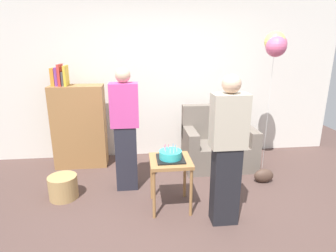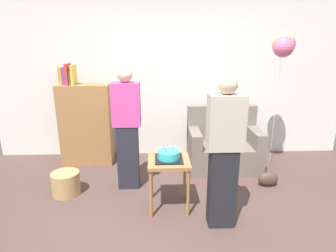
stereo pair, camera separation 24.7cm
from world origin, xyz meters
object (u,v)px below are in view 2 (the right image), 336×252
(wicker_basket, at_px, (66,183))
(handbag, at_px, (268,179))
(couch, at_px, (223,146))
(person_blowing_candles, at_px, (127,129))
(person_holding_cake, at_px, (224,153))
(birthday_cake, at_px, (169,155))
(balloon_bunch, at_px, (284,44))
(side_table, at_px, (169,167))
(bookshelf, at_px, (86,123))

(wicker_basket, relative_size, handbag, 1.29)
(couch, xyz_separation_m, wicker_basket, (-2.24, -0.77, -0.19))
(person_blowing_candles, xyz_separation_m, person_holding_cake, (1.08, -0.89, 0.00))
(birthday_cake, relative_size, wicker_basket, 0.89)
(balloon_bunch, bearing_deg, person_blowing_candles, -169.44)
(couch, distance_m, person_blowing_candles, 1.63)
(person_holding_cake, height_order, balloon_bunch, balloon_bunch)
(birthday_cake, distance_m, person_holding_cake, 0.67)
(person_holding_cake, xyz_separation_m, handbag, (0.85, 0.82, -0.73))
(side_table, relative_size, balloon_bunch, 0.30)
(person_holding_cake, xyz_separation_m, balloon_bunch, (1.06, 1.29, 1.07))
(couch, distance_m, side_table, 1.46)
(handbag, bearing_deg, wicker_basket, -177.71)
(person_blowing_candles, bearing_deg, bookshelf, 113.20)
(birthday_cake, xyz_separation_m, wicker_basket, (-1.34, 0.36, -0.52))
(couch, bearing_deg, balloon_bunch, -15.31)
(person_holding_cake, bearing_deg, handbag, -131.73)
(birthday_cake, xyz_separation_m, person_holding_cake, (0.55, -0.35, 0.16))
(balloon_bunch, bearing_deg, wicker_basket, -168.89)
(bookshelf, distance_m, person_holding_cake, 2.53)
(bookshelf, bearing_deg, handbag, -18.90)
(birthday_cake, distance_m, balloon_bunch, 2.23)
(bookshelf, relative_size, handbag, 5.78)
(wicker_basket, relative_size, balloon_bunch, 0.17)
(person_holding_cake, distance_m, balloon_bunch, 1.98)
(couch, relative_size, bookshelf, 0.68)
(couch, relative_size, wicker_basket, 3.06)
(wicker_basket, distance_m, balloon_bunch, 3.48)
(person_blowing_candles, relative_size, person_holding_cake, 1.00)
(person_blowing_candles, distance_m, wicker_basket, 1.07)
(bookshelf, xyz_separation_m, person_blowing_candles, (0.75, -0.85, 0.16))
(side_table, bearing_deg, bookshelf, 132.79)
(bookshelf, distance_m, birthday_cake, 1.88)
(person_blowing_candles, bearing_deg, person_holding_cake, -57.93)
(wicker_basket, height_order, handbag, wicker_basket)
(person_blowing_candles, xyz_separation_m, handbag, (1.93, -0.07, -0.73))
(bookshelf, relative_size, wicker_basket, 4.49)
(bookshelf, bearing_deg, birthday_cake, -47.21)
(bookshelf, xyz_separation_m, person_holding_cake, (1.83, -1.73, 0.16))
(couch, xyz_separation_m, balloon_bunch, (0.71, -0.19, 1.56))
(bookshelf, height_order, wicker_basket, bookshelf)
(person_holding_cake, height_order, wicker_basket, person_holding_cake)
(person_holding_cake, distance_m, handbag, 1.39)
(side_table, height_order, balloon_bunch, balloon_bunch)
(wicker_basket, bearing_deg, person_holding_cake, -20.56)
(couch, bearing_deg, wicker_basket, -161.00)
(wicker_basket, bearing_deg, birthday_cake, -14.94)
(bookshelf, distance_m, person_blowing_candles, 1.14)
(side_table, xyz_separation_m, birthday_cake, (0.00, 0.00, 0.15))
(person_blowing_candles, bearing_deg, side_table, -63.99)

